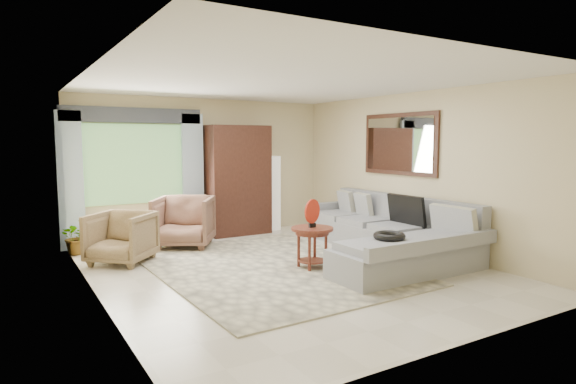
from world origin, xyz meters
TOP-DOWN VIEW (x-y plane):
  - ground at (0.00, 0.00)m, footprint 6.00×6.00m
  - area_rug at (-0.17, 0.18)m, footprint 3.09×4.07m
  - sectional_sofa at (1.78, -0.18)m, footprint 2.30×3.46m
  - tv_screen at (2.05, -0.27)m, footprint 0.14×0.74m
  - garden_hose at (1.00, -1.02)m, footprint 0.43×0.43m
  - coffee_table at (0.33, -0.18)m, footprint 0.59×0.59m
  - red_disc at (0.33, -0.18)m, footprint 0.33×0.15m
  - armchair_left at (-1.91, 1.54)m, footprint 1.17×1.17m
  - armchair_right at (-0.75, 2.13)m, footprint 1.29×1.30m
  - potted_plant at (-2.38, 2.52)m, footprint 0.61×0.56m
  - armoire at (0.55, 2.72)m, footprint 1.20×0.55m
  - floor_lamp at (1.35, 2.78)m, footprint 0.24×0.24m
  - window at (-1.35, 2.97)m, footprint 1.80×0.04m
  - curtain_left at (-2.40, 2.88)m, footprint 0.40×0.08m
  - curtain_right at (-0.30, 2.88)m, footprint 0.40×0.08m
  - valance at (-1.35, 2.90)m, footprint 2.40×0.12m
  - wall_mirror at (2.46, 0.35)m, footprint 0.05×1.70m

SIDE VIEW (x-z plane):
  - ground at x=0.00m, z-range 0.00..0.00m
  - area_rug at x=-0.17m, z-range 0.00..0.02m
  - sectional_sofa at x=1.78m, z-range -0.17..0.73m
  - potted_plant at x=-2.38m, z-range 0.00..0.58m
  - coffee_table at x=0.33m, z-range 0.01..0.61m
  - armchair_left at x=-1.91m, z-range 0.00..0.76m
  - armchair_right at x=-0.75m, z-range 0.00..0.87m
  - garden_hose at x=1.00m, z-range 0.50..0.59m
  - tv_screen at x=2.05m, z-range 0.48..0.96m
  - floor_lamp at x=1.35m, z-range 0.00..1.50m
  - red_disc at x=0.33m, z-range 0.65..0.99m
  - armoire at x=0.55m, z-range 0.00..2.10m
  - curtain_left at x=-2.40m, z-range 0.00..2.30m
  - curtain_right at x=-0.30m, z-range 0.00..2.30m
  - window at x=-1.35m, z-range 0.70..2.10m
  - wall_mirror at x=2.46m, z-range 1.22..2.27m
  - valance at x=-1.35m, z-range 2.12..2.38m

